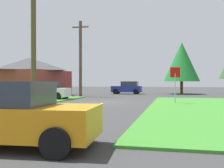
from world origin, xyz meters
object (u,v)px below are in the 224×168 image
oak_tree_left (182,62)px  barn (29,77)px  stop_sign (175,78)px  car_approaching_junction (127,88)px  utility_pole_near (33,37)px  car_behind_on_main_road (12,114)px  parked_car_near_building (47,91)px  utility_pole_mid (80,58)px

oak_tree_left → barn: (-17.15, -7.66, -1.97)m
stop_sign → car_approaching_junction: bearing=-80.7°
car_approaching_junction → barn: 12.21m
utility_pole_near → car_behind_on_main_road: bearing=-63.6°
oak_tree_left → stop_sign: bearing=-93.4°
stop_sign → parked_car_near_building: stop_sign is taller
car_approaching_junction → utility_pole_near: (-3.82, -17.22, 3.89)m
car_behind_on_main_road → utility_pole_near: (-5.60, 11.29, 3.89)m
car_behind_on_main_road → parked_car_near_building: same height
utility_pole_near → oak_tree_left: size_ratio=1.39×
car_behind_on_main_road → utility_pole_mid: 22.42m
car_behind_on_main_road → utility_pole_near: size_ratio=0.45×
oak_tree_left → barn: bearing=-155.9°
barn → parked_car_near_building: bearing=-48.9°
parked_car_near_building → oak_tree_left: size_ratio=0.57×
parked_car_near_building → utility_pole_mid: bearing=74.9°
parked_car_near_building → oak_tree_left: 18.39m
car_behind_on_main_road → oak_tree_left: size_ratio=0.63×
car_approaching_junction → oak_tree_left: bearing=-169.2°
parked_car_near_building → barn: (-5.05, 5.79, 1.37)m
parked_car_near_building → oak_tree_left: bearing=48.1°
parked_car_near_building → utility_pole_mid: utility_pole_mid is taller
stop_sign → oak_tree_left: 16.19m
car_behind_on_main_road → utility_pole_mid: (-5.69, 21.43, 3.32)m
utility_pole_mid → oak_tree_left: utility_pole_mid is taller
car_behind_on_main_road → oak_tree_left: (5.03, 29.81, 3.33)m
stop_sign → utility_pole_mid: utility_pole_mid is taller
utility_pole_mid → utility_pole_near: bearing=-89.5°
car_behind_on_main_road → utility_pole_mid: bearing=101.0°
utility_pole_mid → car_approaching_junction: bearing=61.1°
stop_sign → car_behind_on_main_road: 14.44m
parked_car_near_building → utility_pole_near: utility_pole_near is taller
parked_car_near_building → car_approaching_junction: bearing=66.6°
car_behind_on_main_road → barn: (-12.11, 22.15, 1.36)m
car_behind_on_main_road → parked_car_near_building: size_ratio=1.09×
car_approaching_junction → parked_car_near_building: 13.25m
utility_pole_mid → car_behind_on_main_road: bearing=-75.1°
car_approaching_junction → oak_tree_left: (6.82, 1.30, 3.33)m
parked_car_near_building → utility_pole_mid: size_ratio=0.48×
barn → car_behind_on_main_road: bearing=-61.3°
parked_car_near_building → oak_tree_left: oak_tree_left is taller
stop_sign → parked_car_near_building: bearing=-25.4°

